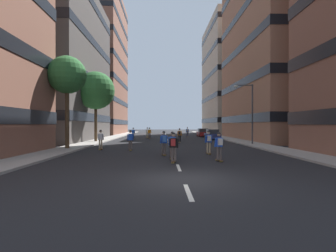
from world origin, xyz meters
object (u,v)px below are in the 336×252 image
at_px(skater_3, 209,141).
at_px(skater_8, 164,141).
at_px(parked_car_mid, 203,133).
at_px(parked_car_near, 212,135).
at_px(street_tree_mid, 67,76).
at_px(skater_4, 133,133).
at_px(skater_0, 172,143).
at_px(skater_11, 174,145).
at_px(skater_1, 130,139).
at_px(skater_9, 101,139).
at_px(street_tree_near, 96,91).
at_px(streetlamp_right, 249,107).
at_px(skater_5, 180,134).
at_px(skater_7, 187,131).
at_px(skater_10, 147,132).
at_px(skater_2, 219,145).
at_px(skater_6, 149,133).

relative_size(skater_3, skater_8, 1.00).
bearing_deg(parked_car_mid, parked_car_near, -90.00).
height_order(street_tree_mid, skater_4, street_tree_mid).
bearing_deg(skater_0, skater_11, -89.59).
bearing_deg(skater_3, skater_1, 153.89).
distance_m(skater_4, skater_9, 17.24).
height_order(street_tree_near, streetlamp_right, street_tree_near).
height_order(streetlamp_right, skater_5, streetlamp_right).
height_order(parked_car_near, skater_11, skater_11).
distance_m(skater_3, skater_7, 28.06).
distance_m(street_tree_near, skater_10, 13.18).
xyz_separation_m(skater_2, skater_7, (1.17, 31.91, 0.00)).
xyz_separation_m(parked_car_mid, street_tree_near, (-16.03, -15.36, 5.85)).
bearing_deg(skater_2, skater_11, -170.09).
distance_m(skater_6, skater_7, 8.95).
xyz_separation_m(skater_2, skater_11, (-2.79, -0.49, 0.00)).
bearing_deg(skater_3, skater_5, 95.51).
bearing_deg(parked_car_mid, skater_9, -117.10).
height_order(skater_3, skater_6, same).
xyz_separation_m(skater_0, skater_1, (-3.38, 5.64, -0.03)).
relative_size(parked_car_near, skater_4, 2.47).
bearing_deg(parked_car_near, skater_7, 110.44).
distance_m(skater_1, skater_11, 8.16).
distance_m(skater_7, skater_10, 7.94).
bearing_deg(street_tree_mid, skater_0, -35.40).
distance_m(skater_3, skater_8, 3.43).
distance_m(parked_car_near, street_tree_mid, 23.50).
relative_size(skater_4, skater_9, 1.00).
height_order(streetlamp_right, skater_2, streetlamp_right).
bearing_deg(skater_6, skater_5, -64.09).
distance_m(skater_4, skater_8, 22.15).
relative_size(parked_car_mid, skater_10, 2.47).
distance_m(skater_2, skater_8, 4.64).
relative_size(skater_0, skater_8, 1.00).
bearing_deg(skater_7, skater_10, -152.53).
xyz_separation_m(skater_2, skater_4, (-7.87, 24.92, -0.03)).
relative_size(skater_2, skater_11, 1.00).
xyz_separation_m(parked_car_near, skater_10, (-10.03, 4.36, 0.29)).
bearing_deg(street_tree_near, skater_11, -63.73).
xyz_separation_m(skater_0, skater_5, (1.56, 15.98, 0.00)).
height_order(skater_1, skater_10, same).
distance_m(parked_car_mid, skater_2, 33.53).
relative_size(skater_0, skater_2, 1.00).
bearing_deg(skater_9, skater_11, -53.24).
height_order(parked_car_mid, street_tree_near, street_tree_near).
bearing_deg(street_tree_near, skater_7, 47.03).
distance_m(parked_car_near, skater_0, 23.65).
distance_m(street_tree_near, skater_8, 17.86).
distance_m(street_tree_mid, skater_8, 11.15).
distance_m(parked_car_mid, skater_1, 28.29).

